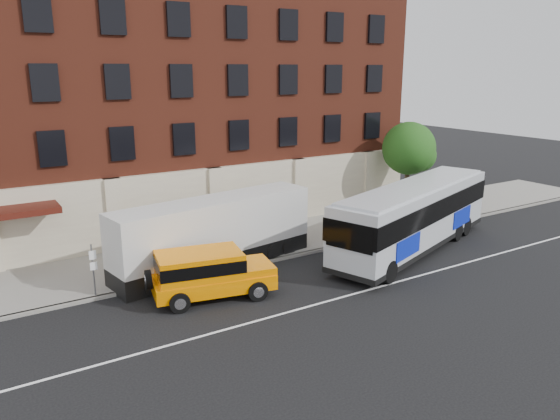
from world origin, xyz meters
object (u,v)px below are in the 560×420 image
shipping_container (215,234)px  sign_pole (93,268)px  city_bus (415,214)px  yellow_suv (207,272)px  street_tree (409,150)px

shipping_container → sign_pole: bearing=-173.9°
sign_pole → city_bus: (16.67, -2.61, 0.60)m
yellow_suv → shipping_container: (1.87, 3.17, 0.55)m
street_tree → yellow_suv: size_ratio=1.08×
yellow_suv → shipping_container: bearing=59.5°
sign_pole → yellow_suv: size_ratio=0.44×
sign_pole → street_tree: street_tree is taller
street_tree → yellow_suv: bearing=-161.8°
sign_pole → street_tree: (22.04, 3.34, 2.96)m
sign_pole → yellow_suv: (4.24, -2.52, -0.23)m
street_tree → shipping_container: 16.36m
city_bus → shipping_container: size_ratio=1.26×
city_bus → yellow_suv: city_bus is taller
sign_pole → city_bus: city_bus is taller
street_tree → shipping_container: bearing=-170.4°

